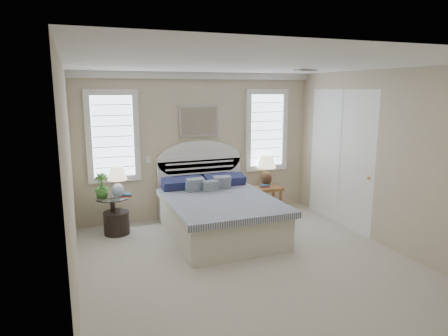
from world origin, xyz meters
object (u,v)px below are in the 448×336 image
Objects in this scene: nightstand_right at (268,194)px; lamp_left at (117,179)px; floor_pot at (117,223)px; bed at (217,211)px; lamp_right at (266,167)px; side_table_left at (113,211)px.

lamp_left reaches higher than nightstand_right.
lamp_left is at bearing 12.38° from floor_pot.
bed reaches higher than nightstand_right.
lamp_left is 2.89m from lamp_right.
lamp_left is at bearing 160.13° from bed.
side_table_left is at bearing 160.26° from bed.
floor_pot is at bearing -177.19° from nightstand_right.
floor_pot is 0.70× the size of lamp_right.
side_table_left is at bearing -175.30° from lamp_right.
side_table_left is at bearing 162.25° from lamp_left.
bed is at bearing -18.90° from floor_pot.
bed reaches higher than lamp_left.
nightstand_right is at bearing 1.94° from side_table_left.
bed is 3.61× the size of side_table_left.
side_table_left is 1.04× the size of lamp_right.
bed is 3.75× the size of lamp_right.
lamp_left is at bearing -17.75° from side_table_left.
lamp_left is (-2.85, -0.13, 0.56)m from nightstand_right.
bed is 1.75m from side_table_left.
lamp_left is at bearing -177.37° from nightstand_right.
side_table_left is 0.20m from floor_pot.
lamp_left reaches higher than side_table_left.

